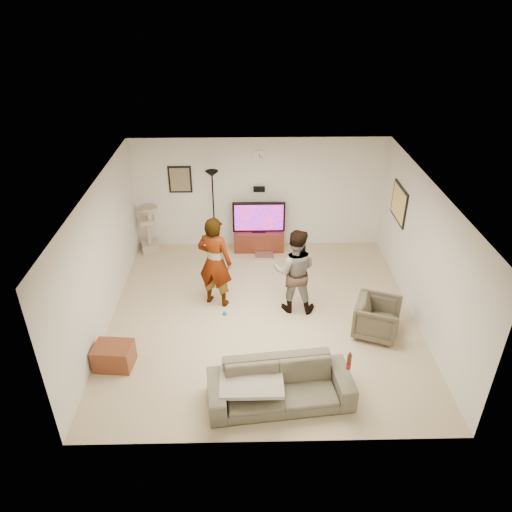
{
  "coord_description": "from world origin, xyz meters",
  "views": [
    {
      "loc": [
        -0.28,
        -7.06,
        5.39
      ],
      "look_at": [
        -0.12,
        0.2,
        1.15
      ],
      "focal_mm": 33.82,
      "sensor_mm": 36.0,
      "label": 1
    }
  ],
  "objects_px": {
    "floor_lamp": "(214,212)",
    "side_table": "(114,356)",
    "person_left": "(215,262)",
    "person_right": "(295,271)",
    "sofa": "(280,385)",
    "cat_tree": "(148,229)",
    "armchair": "(377,318)",
    "tv_stand": "(259,240)",
    "tv": "(259,217)",
    "beer_bottle": "(349,362)"
  },
  "relations": [
    {
      "from": "person_left",
      "to": "sofa",
      "type": "bearing_deg",
      "value": 133.82
    },
    {
      "from": "tv_stand",
      "to": "sofa",
      "type": "distance_m",
      "value": 4.54
    },
    {
      "from": "cat_tree",
      "to": "side_table",
      "type": "relative_size",
      "value": 1.88
    },
    {
      "from": "floor_lamp",
      "to": "side_table",
      "type": "distance_m",
      "value": 4.08
    },
    {
      "from": "person_left",
      "to": "beer_bottle",
      "type": "relative_size",
      "value": 7.14
    },
    {
      "from": "armchair",
      "to": "sofa",
      "type": "bearing_deg",
      "value": 152.07
    },
    {
      "from": "person_left",
      "to": "person_right",
      "type": "relative_size",
      "value": 1.1
    },
    {
      "from": "cat_tree",
      "to": "armchair",
      "type": "bearing_deg",
      "value": -34.45
    },
    {
      "from": "sofa",
      "to": "tv",
      "type": "bearing_deg",
      "value": 85.9
    },
    {
      "from": "sofa",
      "to": "side_table",
      "type": "bearing_deg",
      "value": 156.45
    },
    {
      "from": "floor_lamp",
      "to": "person_right",
      "type": "bearing_deg",
      "value": -55.56
    },
    {
      "from": "person_left",
      "to": "person_right",
      "type": "xyz_separation_m",
      "value": [
        1.44,
        -0.21,
        -0.08
      ]
    },
    {
      "from": "tv_stand",
      "to": "beer_bottle",
      "type": "relative_size",
      "value": 4.42
    },
    {
      "from": "side_table",
      "to": "sofa",
      "type": "bearing_deg",
      "value": -17.12
    },
    {
      "from": "sofa",
      "to": "armchair",
      "type": "relative_size",
      "value": 2.81
    },
    {
      "from": "person_left",
      "to": "armchair",
      "type": "relative_size",
      "value": 2.42
    },
    {
      "from": "tv_stand",
      "to": "person_right",
      "type": "relative_size",
      "value": 0.68
    },
    {
      "from": "tv_stand",
      "to": "floor_lamp",
      "type": "xyz_separation_m",
      "value": [
        -0.99,
        0.02,
        0.7
      ]
    },
    {
      "from": "tv_stand",
      "to": "cat_tree",
      "type": "bearing_deg",
      "value": -179.19
    },
    {
      "from": "cat_tree",
      "to": "side_table",
      "type": "xyz_separation_m",
      "value": [
        0.06,
        -3.71,
        -0.36
      ]
    },
    {
      "from": "tv",
      "to": "beer_bottle",
      "type": "bearing_deg",
      "value": -75.9
    },
    {
      "from": "sofa",
      "to": "floor_lamp",
      "type": "bearing_deg",
      "value": 97.99
    },
    {
      "from": "floor_lamp",
      "to": "sofa",
      "type": "distance_m",
      "value": 4.74
    },
    {
      "from": "person_left",
      "to": "person_right",
      "type": "height_order",
      "value": "person_left"
    },
    {
      "from": "floor_lamp",
      "to": "armchair",
      "type": "height_order",
      "value": "floor_lamp"
    },
    {
      "from": "floor_lamp",
      "to": "person_left",
      "type": "xyz_separation_m",
      "value": [
        0.13,
        -2.08,
        -0.04
      ]
    },
    {
      "from": "person_right",
      "to": "cat_tree",
      "type": "bearing_deg",
      "value": -29.03
    },
    {
      "from": "tv_stand",
      "to": "floor_lamp",
      "type": "distance_m",
      "value": 1.21
    },
    {
      "from": "tv",
      "to": "armchair",
      "type": "xyz_separation_m",
      "value": [
        1.94,
        -3.05,
        -0.47
      ]
    },
    {
      "from": "tv",
      "to": "person_right",
      "type": "height_order",
      "value": "person_right"
    },
    {
      "from": "cat_tree",
      "to": "armchair",
      "type": "distance_m",
      "value": 5.33
    },
    {
      "from": "person_left",
      "to": "tv",
      "type": "bearing_deg",
      "value": -91.45
    },
    {
      "from": "tv",
      "to": "person_left",
      "type": "height_order",
      "value": "person_left"
    },
    {
      "from": "tv",
      "to": "floor_lamp",
      "type": "xyz_separation_m",
      "value": [
        -0.99,
        0.02,
        0.13
      ]
    },
    {
      "from": "person_left",
      "to": "floor_lamp",
      "type": "bearing_deg",
      "value": -65.32
    },
    {
      "from": "tv_stand",
      "to": "tv",
      "type": "relative_size",
      "value": 0.96
    },
    {
      "from": "tv",
      "to": "side_table",
      "type": "xyz_separation_m",
      "value": [
        -2.39,
        -3.74,
        -0.61
      ]
    },
    {
      "from": "sofa",
      "to": "side_table",
      "type": "relative_size",
      "value": 3.51
    },
    {
      "from": "tv_stand",
      "to": "person_right",
      "type": "height_order",
      "value": "person_right"
    },
    {
      "from": "side_table",
      "to": "person_right",
      "type": "bearing_deg",
      "value": 26.36
    },
    {
      "from": "cat_tree",
      "to": "sofa",
      "type": "bearing_deg",
      "value": -59.67
    },
    {
      "from": "person_right",
      "to": "side_table",
      "type": "relative_size",
      "value": 2.76
    },
    {
      "from": "floor_lamp",
      "to": "side_table",
      "type": "relative_size",
      "value": 3.15
    },
    {
      "from": "tv",
      "to": "cat_tree",
      "type": "xyz_separation_m",
      "value": [
        -2.45,
        -0.03,
        -0.25
      ]
    },
    {
      "from": "tv_stand",
      "to": "beer_bottle",
      "type": "bearing_deg",
      "value": -75.9
    },
    {
      "from": "floor_lamp",
      "to": "armchair",
      "type": "relative_size",
      "value": 2.52
    },
    {
      "from": "person_left",
      "to": "tv_stand",
      "type": "bearing_deg",
      "value": -91.45
    },
    {
      "from": "tv",
      "to": "cat_tree",
      "type": "relative_size",
      "value": 1.04
    },
    {
      "from": "person_left",
      "to": "side_table",
      "type": "distance_m",
      "value": 2.38
    },
    {
      "from": "person_left",
      "to": "person_right",
      "type": "bearing_deg",
      "value": -167.25
    }
  ]
}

